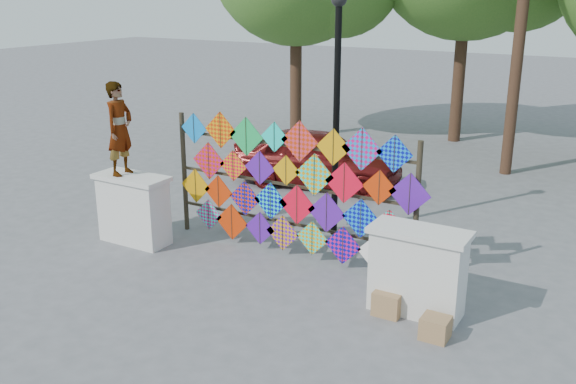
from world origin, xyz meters
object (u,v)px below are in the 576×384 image
(vendor_woman, at_px, (119,129))
(kite_rack, at_px, (291,189))
(sedan, at_px, (318,157))
(lamppost, at_px, (337,94))

(vendor_woman, bearing_deg, kite_rack, -78.70)
(sedan, distance_m, lamppost, 3.81)
(kite_rack, xyz_separation_m, vendor_woman, (-2.99, -0.93, 0.90))
(sedan, bearing_deg, vendor_woman, 153.66)
(vendor_woman, relative_size, lamppost, 0.37)
(vendor_woman, height_order, sedan, vendor_woman)
(sedan, height_order, lamppost, lamppost)
(sedan, bearing_deg, lamppost, -157.01)
(vendor_woman, distance_m, lamppost, 3.92)
(sedan, bearing_deg, kite_rack, -168.70)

